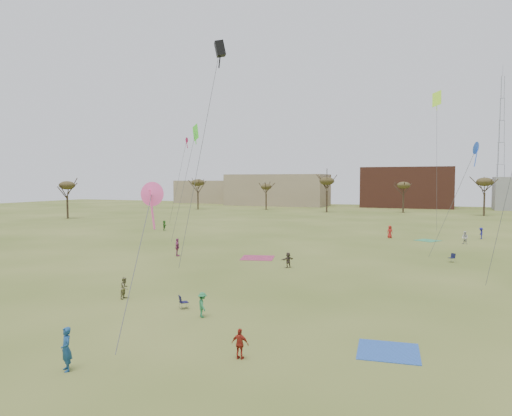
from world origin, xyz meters
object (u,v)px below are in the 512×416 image
at_px(camp_chair_center, 184,305).
at_px(radio_tower, 501,142).
at_px(flyer_near_center, 202,305).
at_px(spectator_fore_a, 240,344).
at_px(flyer_near_right, 66,349).
at_px(camp_chair_right, 452,260).

distance_m(camp_chair_center, radio_tower, 132.71).
distance_m(flyer_near_center, camp_chair_center, 2.34).
bearing_deg(spectator_fore_a, flyer_near_right, 30.58).
bearing_deg(flyer_near_center, camp_chair_right, -68.47).
bearing_deg(radio_tower, flyer_near_right, -101.52).
relative_size(spectator_fore_a, radio_tower, 0.03).
relative_size(flyer_near_right, radio_tower, 0.05).
height_order(camp_chair_center, camp_chair_right, same).
distance_m(flyer_near_center, camp_chair_right, 29.25).
bearing_deg(flyer_near_right, camp_chair_right, 98.62).
bearing_deg(camp_chair_right, radio_tower, 121.02).
relative_size(camp_chair_right, radio_tower, 0.02).
bearing_deg(radio_tower, camp_chair_right, -97.16).
distance_m(spectator_fore_a, camp_chair_center, 9.17).
bearing_deg(spectator_fore_a, camp_chair_center, -44.79).
xyz_separation_m(flyer_near_right, camp_chair_center, (-0.46, 10.23, -0.68)).
bearing_deg(camp_chair_center, flyer_near_right, 135.83).
height_order(flyer_near_center, flyer_near_right, flyer_near_right).
xyz_separation_m(camp_chair_right, radio_tower, (13.00, 103.48, 18.95)).
relative_size(flyer_near_right, camp_chair_center, 2.15).
bearing_deg(radio_tower, camp_chair_center, -102.61).
height_order(flyer_near_right, camp_chair_center, flyer_near_right).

